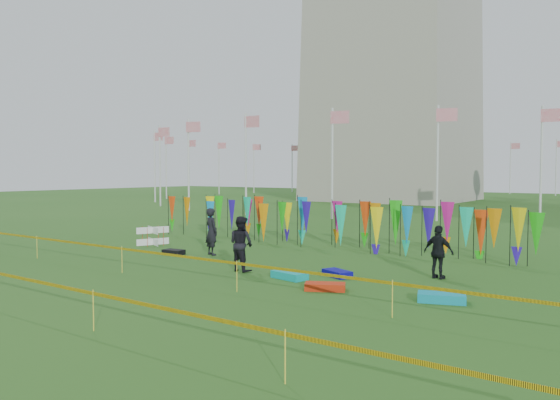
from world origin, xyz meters
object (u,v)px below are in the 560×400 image
Objects in this scene: person_left at (211,232)px; kite_bag_turquoise at (289,275)px; box_kite at (153,236)px; kite_bag_black at (174,252)px; kite_bag_teal at (442,298)px; kite_bag_blue at (337,273)px; person_mid at (241,244)px; kite_bag_red at (325,287)px; person_right at (439,252)px.

person_left is 5.95m from kite_bag_turquoise.
box_kite is 1.00× the size of kite_bag_black.
kite_bag_turquoise is at bearing 177.26° from kite_bag_teal.
person_left is at bearing -8.17° from box_kite.
box_kite is 0.86× the size of kite_bag_blue.
kite_bag_red is (3.93, -0.95, -0.85)m from person_mid.
person_right reaches higher than kite_bag_blue.
kite_bag_turquoise and kite_bag_teal have the same top height.
kite_bag_turquoise is 1.15× the size of kite_bag_blue.
kite_bag_red is (1.80, -0.80, -0.01)m from kite_bag_turquoise.
kite_bag_blue is 7.90m from kite_bag_black.
person_mid is at bearing -15.35° from kite_bag_black.
kite_bag_teal is at bearing -176.47° from person_mid.
person_left is 1.59× the size of kite_bag_teal.
kite_bag_black is (2.87, -1.42, -0.33)m from box_kite.
person_left reaches higher than box_kite.
person_mid reaches higher than kite_bag_black.
person_mid is 1.57× the size of kite_bag_teal.
kite_bag_teal is at bearing -8.06° from kite_bag_black.
kite_bag_black is 11.99m from kite_bag_teal.
person_mid is at bearing 167.05° from person_left.
kite_bag_turquoise is 6.98m from kite_bag_black.
person_mid is 7.22m from kite_bag_teal.
person_left reaches higher than kite_bag_teal.
kite_bag_black is (-1.39, -0.81, -0.87)m from person_left.
kite_bag_turquoise is (5.45, -2.25, -0.85)m from person_left.
kite_bag_blue is at bearing -155.07° from person_mid.
kite_bag_blue is at bearing 48.42° from kite_bag_turquoise.
kite_bag_teal is at bearing -2.74° from kite_bag_turquoise.
box_kite is at bearing 11.17° from person_left.
kite_bag_teal is (10.48, -2.49, -0.85)m from person_left.
kite_bag_red is 0.95× the size of kite_bag_teal.
kite_bag_red is (0.74, -2.00, 0.00)m from kite_bag_blue.
kite_bag_turquoise is 0.96× the size of kite_bag_teal.
box_kite reaches higher than kite_bag_blue.
box_kite is at bearing 168.13° from kite_bag_teal.
person_left is 1.82m from kite_bag_black.
kite_bag_teal is at bearing 119.47° from person_right.
box_kite is 0.45× the size of person_left.
person_mid is 4.13m from kite_bag_red.
kite_bag_black is (-10.71, -1.35, -0.76)m from person_right.
person_left is at bearing -25.66° from person_mid.
person_right is at bearing 110.84° from kite_bag_teal.
person_mid is at bearing 176.01° from kite_bag_turquoise.
kite_bag_blue is at bearing 38.04° from person_right.
kite_bag_turquoise reaches higher than kite_bag_black.
kite_bag_teal is (11.87, -1.68, 0.02)m from kite_bag_black.
kite_bag_blue is at bearing 159.97° from kite_bag_teal.
kite_bag_blue is (3.20, 1.06, -0.85)m from person_mid.
person_right is at bearing -0.28° from box_kite.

